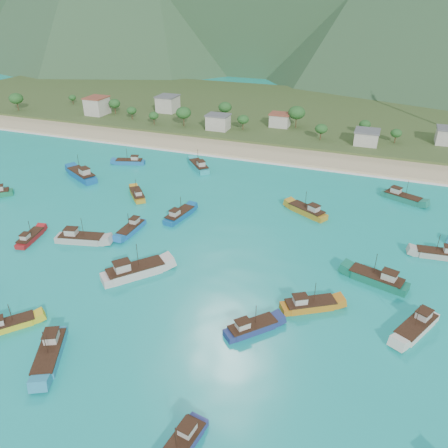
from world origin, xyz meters
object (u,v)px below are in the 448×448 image
(boat_27, at_px, (131,229))
(boat_17, at_px, (180,447))
(boat_12, at_px, (416,327))
(boat_28, at_px, (199,166))
(boat_3, at_px, (439,254))
(boat_22, at_px, (50,354))
(boat_10, at_px, (252,328))
(boat_7, at_px, (309,305))
(boat_8, at_px, (81,239))
(boat_2, at_px, (30,238))
(boat_5, at_px, (307,211))
(boat_23, at_px, (9,325))
(boat_16, at_px, (137,195))
(boat_21, at_px, (130,162))
(boat_13, at_px, (402,198))
(boat_25, at_px, (179,215))
(boat_24, at_px, (134,271))
(boat_19, at_px, (82,175))
(boat_9, at_px, (377,279))

(boat_27, bearing_deg, boat_17, 127.80)
(boat_12, height_order, boat_28, boat_28)
(boat_3, xyz_separation_m, boat_22, (-59.82, -53.86, 0.11))
(boat_12, bearing_deg, boat_10, 48.44)
(boat_7, distance_m, boat_8, 54.51)
(boat_2, distance_m, boat_3, 92.81)
(boat_3, distance_m, boat_17, 69.68)
(boat_5, xyz_separation_m, boat_17, (-2.49, -71.73, -0.17))
(boat_17, xyz_separation_m, boat_23, (-37.63, 10.36, -0.05))
(boat_10, relative_size, boat_16, 1.00)
(boat_21, height_order, boat_23, boat_21)
(boat_10, height_order, boat_16, boat_10)
(boat_2, height_order, boat_13, boat_13)
(boat_21, relative_size, boat_25, 0.95)
(boat_17, distance_m, boat_21, 106.86)
(boat_12, height_order, boat_16, boat_12)
(boat_2, height_order, boat_8, boat_8)
(boat_5, relative_size, boat_24, 0.91)
(boat_2, height_order, boat_10, boat_10)
(boat_22, bearing_deg, boat_28, -109.25)
(boat_22, relative_size, boat_23, 1.34)
(boat_13, bearing_deg, boat_16, -47.48)
(boat_16, bearing_deg, boat_8, -130.84)
(boat_17, bearing_deg, boat_28, -59.35)
(boat_5, relative_size, boat_21, 1.11)
(boat_21, height_order, boat_24, boat_24)
(boat_27, bearing_deg, boat_25, -125.99)
(boat_24, height_order, boat_28, boat_24)
(boat_13, height_order, boat_22, boat_22)
(boat_12, bearing_deg, boat_2, 26.84)
(boat_13, bearing_deg, boat_19, -55.61)
(boat_5, xyz_separation_m, boat_16, (-47.00, -6.19, -0.17))
(boat_2, xyz_separation_m, boat_8, (11.62, 3.49, 0.28))
(boat_25, bearing_deg, boat_21, 147.01)
(boat_7, height_order, boat_25, boat_7)
(boat_21, distance_m, boat_28, 23.96)
(boat_16, height_order, boat_17, boat_17)
(boat_7, xyz_separation_m, boat_23, (-47.77, -23.30, -0.14))
(boat_25, bearing_deg, boat_23, -92.05)
(boat_22, relative_size, boat_27, 1.19)
(boat_3, bearing_deg, boat_23, 119.81)
(boat_8, relative_size, boat_23, 1.38)
(boat_3, relative_size, boat_22, 0.90)
(boat_24, bearing_deg, boat_10, 25.89)
(boat_2, distance_m, boat_16, 31.84)
(boat_8, relative_size, boat_27, 1.23)
(boat_3, height_order, boat_9, boat_9)
(boat_5, xyz_separation_m, boat_25, (-30.36, -13.56, -0.09))
(boat_13, bearing_deg, boat_9, 18.18)
(boat_9, bearing_deg, boat_10, 155.25)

